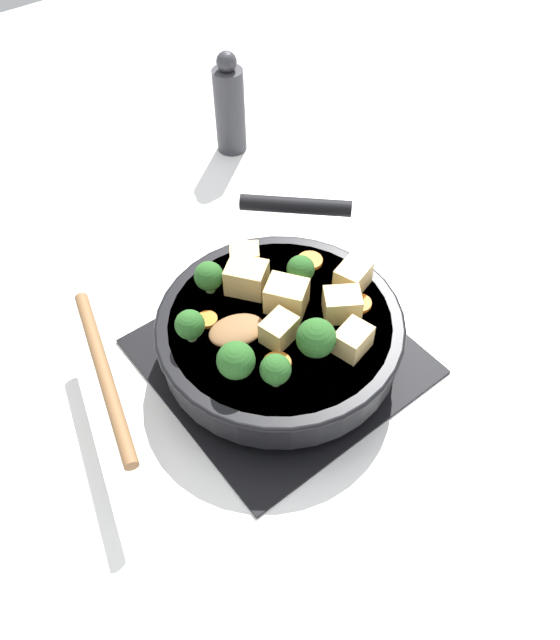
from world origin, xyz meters
name	(u,v)px	position (x,y,z in m)	size (l,w,h in m)	color
ground_plane	(280,357)	(0.00, 0.00, 0.00)	(2.40, 2.40, 0.00)	white
front_burner_grate	(280,352)	(0.00, 0.00, 0.01)	(0.31, 0.31, 0.03)	black
skillet_pan	(280,329)	(0.00, 0.00, 0.05)	(0.38, 0.38, 0.05)	black
wooden_spoon	(161,354)	(0.04, 0.14, 0.08)	(0.24, 0.23, 0.02)	brown
tofu_cube_center_large	(353,340)	(-0.09, -0.04, 0.09)	(0.04, 0.03, 0.03)	#DBB770
tofu_cube_near_handle	(279,330)	(-0.02, 0.02, 0.09)	(0.04, 0.03, 0.03)	#DBB770
tofu_cube_east_chunk	(287,296)	(0.01, -0.02, 0.09)	(0.05, 0.04, 0.04)	#DBB770
tofu_cube_west_chunk	(246,278)	(0.07, 0.00, 0.09)	(0.05, 0.04, 0.04)	#DBB770
tofu_cube_back_piece	(342,305)	(-0.04, -0.06, 0.09)	(0.04, 0.04, 0.04)	#DBB770
tofu_cube_front_piece	(245,257)	(0.10, -0.02, 0.09)	(0.04, 0.03, 0.03)	#DBB770
tofu_cube_mid_small	(353,277)	(-0.01, -0.11, 0.09)	(0.04, 0.03, 0.03)	#DBB770
broccoli_floret_near_spoon	(275,370)	(-0.07, 0.06, 0.10)	(0.04, 0.04, 0.04)	#709956
broccoli_floret_center_top	(314,340)	(-0.07, 0.00, 0.10)	(0.05, 0.05, 0.05)	#709956
broccoli_floret_east_rim	(301,270)	(0.03, -0.06, 0.10)	(0.04, 0.04, 0.04)	#709956
broccoli_floret_west_rim	(190,325)	(0.04, 0.10, 0.10)	(0.04, 0.04, 0.04)	#709956
broccoli_floret_north_edge	(236,361)	(-0.03, 0.09, 0.10)	(0.04, 0.04, 0.05)	#709956
broccoli_floret_south_cluster	(209,276)	(0.09, 0.04, 0.10)	(0.04, 0.04, 0.04)	#709956
carrot_slice_orange_thin	(359,303)	(-0.04, -0.09, 0.08)	(0.03, 0.03, 0.01)	orange
carrot_slice_near_center	(310,261)	(0.05, -0.09, 0.08)	(0.03, 0.03, 0.01)	orange
carrot_slice_edge_slice	(207,320)	(0.05, 0.07, 0.08)	(0.03, 0.03, 0.01)	orange
carrot_slice_under_broccoli	(277,364)	(-0.05, 0.04, 0.08)	(0.03, 0.03, 0.01)	orange
pepper_mill	(230,107)	(0.42, -0.22, 0.08)	(0.05, 0.05, 0.18)	#333338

